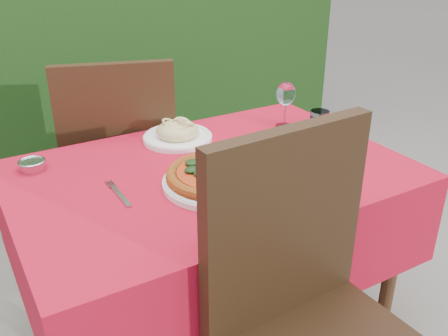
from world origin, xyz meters
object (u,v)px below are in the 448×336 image
chair_near (312,312)px  pizza_plate (218,177)px  pasta_plate (178,134)px  wine_glass (286,96)px  water_glass (319,124)px  chair_far (120,158)px  fork (121,196)px  steel_ramekin (32,166)px

chair_near → pizza_plate: size_ratio=2.65×
chair_near → pasta_plate: chair_near is taller
wine_glass → water_glass: bearing=-63.2°
chair_far → pasta_plate: bearing=128.6°
wine_glass → fork: bearing=-163.9°
pasta_plate → steel_ramekin: pasta_plate is taller
pizza_plate → steel_ramekin: size_ratio=4.97×
pasta_plate → fork: size_ratio=1.29×
pizza_plate → pasta_plate: bearing=82.7°
chair_far → fork: 0.68m
pizza_plate → chair_near: bearing=-89.9°
water_glass → pizza_plate: bearing=-162.6°
fork → steel_ramekin: 0.37m
fork → pasta_plate: bearing=42.3°
chair_far → pizza_plate: size_ratio=2.55×
fork → chair_near: bearing=-62.9°
chair_far → steel_ramekin: 0.53m
pasta_plate → water_glass: bearing=-24.1°
chair_far → fork: (-0.21, -0.63, 0.17)m
chair_near → fork: size_ratio=5.31×
pizza_plate → steel_ramekin: bearing=139.5°
steel_ramekin → pasta_plate: bearing=-1.3°
pizza_plate → pasta_plate: (0.05, 0.39, -0.00)m
fork → steel_ramekin: bearing=119.6°
pasta_plate → wine_glass: (0.42, -0.09, 0.10)m
chair_near → chair_far: chair_near is taller
pizza_plate → steel_ramekin: (-0.47, 0.40, -0.01)m
pizza_plate → chair_far: bearing=96.0°
fork → wine_glass: bearing=15.6°
chair_near → water_glass: bearing=47.2°
chair_near → pizza_plate: (-0.00, 0.46, 0.17)m
chair_far → water_glass: chair_far is taller
steel_ramekin → fork: bearing=-59.9°
chair_near → fork: bearing=115.1°
pizza_plate → water_glass: size_ratio=4.23×
chair_near → pizza_plate: 0.49m
pizza_plate → steel_ramekin: pizza_plate is taller
pizza_plate → wine_glass: bearing=32.2°
water_glass → wine_glass: (-0.07, 0.13, 0.09)m
chair_far → wine_glass: 0.74m
pasta_plate → wine_glass: bearing=-11.8°
chair_far → fork: size_ratio=5.10×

